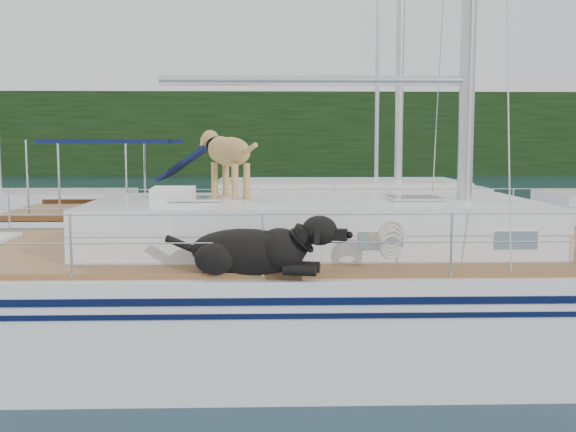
{
  "coord_description": "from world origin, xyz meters",
  "views": [
    {
      "loc": [
        0.23,
        -8.51,
        2.52
      ],
      "look_at": [
        0.5,
        0.2,
        1.6
      ],
      "focal_mm": 45.0,
      "sensor_mm": 36.0,
      "label": 1
    }
  ],
  "objects": [
    {
      "name": "bg_boat_center",
      "position": [
        4.0,
        16.0,
        0.45
      ],
      "size": [
        7.2,
        3.0,
        11.65
      ],
      "color": "white",
      "rests_on": "ground"
    },
    {
      "name": "neighbor_sailboat",
      "position": [
        0.58,
        5.81,
        0.63
      ],
      "size": [
        11.0,
        3.5,
        13.3
      ],
      "color": "white",
      "rests_on": "ground"
    },
    {
      "name": "tree_line",
      "position": [
        0.0,
        45.0,
        3.0
      ],
      "size": [
        90.0,
        3.0,
        6.0
      ],
      "primitive_type": "cube",
      "color": "black",
      "rests_on": "ground"
    },
    {
      "name": "ground",
      "position": [
        0.0,
        0.0,
        0.0
      ],
      "size": [
        120.0,
        120.0,
        0.0
      ],
      "primitive_type": "plane",
      "color": "black",
      "rests_on": "ground"
    },
    {
      "name": "main_sailboat",
      "position": [
        0.09,
        -0.01,
        0.68
      ],
      "size": [
        12.0,
        3.98,
        14.01
      ],
      "color": "white",
      "rests_on": "ground"
    },
    {
      "name": "shore_bank",
      "position": [
        0.0,
        46.2,
        0.6
      ],
      "size": [
        92.0,
        1.0,
        1.2
      ],
      "primitive_type": "cube",
      "color": "#595147",
      "rests_on": "ground"
    },
    {
      "name": "bg_boat_west",
      "position": [
        -8.0,
        14.0,
        0.45
      ],
      "size": [
        8.0,
        3.0,
        11.65
      ],
      "color": "white",
      "rests_on": "ground"
    }
  ]
}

